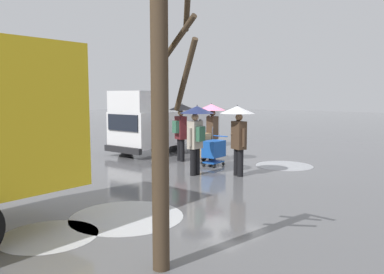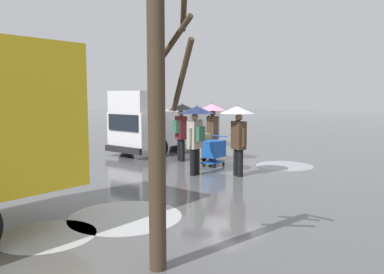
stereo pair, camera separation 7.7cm
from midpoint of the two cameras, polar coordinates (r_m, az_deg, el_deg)
ground_plane at (r=13.78m, az=4.45°, el=-4.00°), size 90.00×90.00×0.00m
slush_patch_near_cluster at (r=8.10m, az=-9.85°, el=-11.46°), size 2.29×2.29×0.01m
slush_patch_under_van at (r=13.81m, az=13.28°, el=-4.12°), size 1.95×1.95×0.01m
slush_patch_mid_street at (r=7.42m, az=-20.59°, el=-13.46°), size 1.69×1.69×0.01m
cargo_van_parked_right at (r=16.82m, az=-4.30°, el=1.92°), size 2.41×5.44×2.60m
shopping_cart_vendor at (r=13.33m, az=3.05°, el=-1.87°), size 0.61×0.85×1.02m
hand_dolly_boxes at (r=13.85m, az=1.37°, el=-1.25°), size 0.60×0.76×1.32m
pedestrian_pink_side at (r=14.10m, az=2.78°, el=2.74°), size 1.04×1.04×2.15m
pedestrian_black_side at (r=14.16m, az=-1.76°, el=2.70°), size 1.04×1.04×2.15m
pedestrian_white_side at (r=11.71m, az=6.59°, el=1.97°), size 1.04×1.04×2.15m
pedestrian_far_side at (r=11.73m, az=0.46°, el=1.95°), size 1.04×1.04×2.15m
bare_tree_near at (r=5.29m, az=-4.86°, el=1.22°), size 0.87×0.70×3.98m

